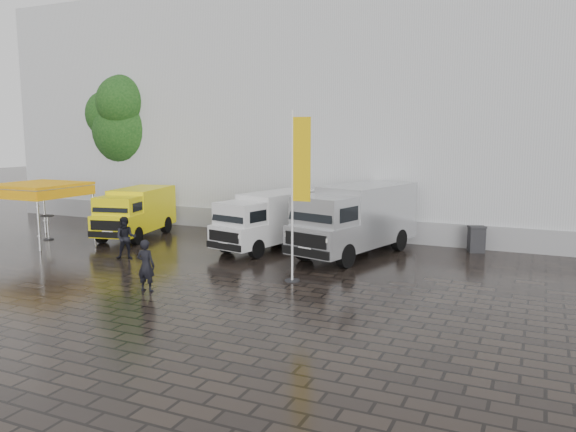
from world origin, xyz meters
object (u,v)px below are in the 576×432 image
at_px(person_front, 146,265).
at_px(van_white, 269,221).
at_px(canopy_tent, 39,187).
at_px(flagpole, 298,186).
at_px(van_yellow, 135,214).
at_px(van_silver, 355,221).
at_px(wheelie_bin, 476,239).
at_px(cocktail_table, 48,228).
at_px(person_tent, 126,238).

bearing_deg(person_front, van_white, -99.51).
distance_m(canopy_tent, flagpole, 13.35).
relative_size(van_yellow, van_silver, 0.77).
bearing_deg(wheelie_bin, van_silver, -168.55).
distance_m(van_yellow, wheelie_bin, 15.17).
height_order(canopy_tent, person_front, canopy_tent).
xyz_separation_m(van_silver, canopy_tent, (-13.69, -3.13, 1.08)).
bearing_deg(van_yellow, van_white, -9.45).
bearing_deg(canopy_tent, van_silver, 12.88).
xyz_separation_m(van_silver, flagpole, (-0.45, -4.70, 1.77)).
bearing_deg(person_front, flagpole, -147.27).
bearing_deg(canopy_tent, cocktail_table, 96.67).
height_order(van_silver, flagpole, flagpole).
height_order(cocktail_table, person_front, person_front).
bearing_deg(van_yellow, wheelie_bin, 0.36).
relative_size(cocktail_table, person_front, 0.69).
height_order(van_yellow, van_silver, van_silver).
xyz_separation_m(van_yellow, person_tent, (2.61, -3.75, -0.30)).
bearing_deg(canopy_tent, person_front, -25.55).
bearing_deg(van_silver, van_yellow, -161.56).
relative_size(van_yellow, person_tent, 2.96).
bearing_deg(cocktail_table, canopy_tent, -83.33).
relative_size(van_yellow, wheelie_bin, 4.52).
distance_m(van_yellow, person_tent, 4.58).
distance_m(van_silver, cocktail_table, 14.03).
distance_m(van_white, person_tent, 5.80).
bearing_deg(van_yellow, cocktail_table, -159.01).
height_order(canopy_tent, flagpole, flagpole).
height_order(van_yellow, flagpole, flagpole).
height_order(van_yellow, van_white, van_white).
xyz_separation_m(van_white, wheelie_bin, (8.05, 2.93, -0.63)).
relative_size(van_white, flagpole, 0.97).
distance_m(van_yellow, van_silver, 10.48).
bearing_deg(flagpole, wheelie_bin, 56.66).
relative_size(canopy_tent, wheelie_bin, 3.08).
height_order(van_yellow, canopy_tent, canopy_tent).
xyz_separation_m(flagpole, person_front, (-3.79, -2.95, -2.33)).
distance_m(person_front, person_tent, 4.89).
height_order(van_white, person_tent, van_white).
bearing_deg(cocktail_table, van_yellow, 32.88).
xyz_separation_m(cocktail_table, wheelie_bin, (18.10, 5.34, -0.02)).
relative_size(flagpole, person_front, 3.42).
xyz_separation_m(van_yellow, canopy_tent, (-3.24, -2.53, 1.34)).
relative_size(flagpole, cocktail_table, 4.97).
distance_m(wheelie_bin, person_tent, 14.05).
xyz_separation_m(van_white, van_silver, (3.69, 0.31, 0.21)).
bearing_deg(person_front, person_tent, -47.72).
height_order(van_silver, person_front, van_silver).
bearing_deg(canopy_tent, wheelie_bin, 17.66).
bearing_deg(person_tent, van_white, 11.85).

